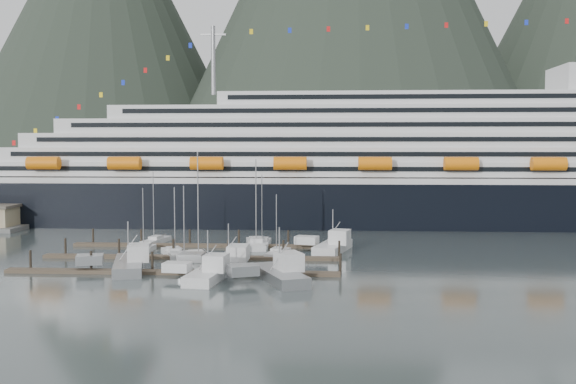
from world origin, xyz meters
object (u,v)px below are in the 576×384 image
sailboat_b (184,260)px  sailboat_f (262,244)px  cruise_ship (384,172)px  sailboat_d (197,259)px  trawler_d (278,274)px  trawler_a (127,264)px  trawler_e (332,246)px  sailboat_c (174,254)px  sailboat_e (156,241)px  sailboat_a (145,250)px  sailboat_g (256,244)px  sailboat_h (278,254)px  trawler_c (227,262)px  trawler_b (207,273)px

sailboat_b → sailboat_f: bearing=-46.2°
cruise_ship → sailboat_b: size_ratio=16.83×
sailboat_d → trawler_d: (13.83, -14.06, 0.53)m
trawler_a → trawler_e: 35.72m
trawler_a → trawler_e: bearing=-72.0°
sailboat_d → trawler_a: 11.64m
sailboat_b → sailboat_c: (-2.86, 5.38, -0.00)m
sailboat_e → trawler_e: size_ratio=1.06×
sailboat_a → sailboat_g: size_ratio=0.70×
sailboat_f → sailboat_c: bearing=132.3°
sailboat_c → sailboat_b: bearing=-176.9°
sailboat_h → trawler_a: 25.34m
sailboat_f → trawler_d: 32.09m
trawler_d → sailboat_g: bearing=-11.5°
sailboat_f → trawler_e: sailboat_f is taller
sailboat_e → trawler_c: (17.39, -25.38, 0.52)m
sailboat_d → trawler_c: 7.87m
sailboat_g → trawler_a: bearing=136.0°
sailboat_e → sailboat_b: bearing=-143.6°
trawler_b → sailboat_a: bearing=39.1°
trawler_d → sailboat_h: bearing=-18.8°
trawler_b → trawler_c: bearing=-3.1°
trawler_e → sailboat_h: bearing=135.6°
sailboat_a → sailboat_b: 13.20m
sailboat_c → trawler_d: sailboat_c is taller
sailboat_f → trawler_a: size_ratio=0.91×
sailboat_b → trawler_b: size_ratio=1.05×
sailboat_e → trawler_d: size_ratio=0.99×
sailboat_d → trawler_b: (4.16, -14.19, 0.48)m
sailboat_a → trawler_b: sailboat_a is taller
cruise_ship → sailboat_c: 63.80m
sailboat_d → sailboat_f: sailboat_d is taller
sailboat_c → trawler_d: 26.80m
sailboat_g → trawler_b: sailboat_g is taller
sailboat_h → trawler_c: 13.75m
sailboat_c → sailboat_d: size_ratio=0.67×
trawler_b → trawler_d: size_ratio=0.85×
sailboat_d → trawler_a: (-8.85, -7.54, 0.52)m
cruise_ship → trawler_b: (-29.13, -69.05, -11.10)m
sailboat_d → trawler_e: size_ratio=1.37×
sailboat_f → sailboat_b: bearing=148.8°
cruise_ship → trawler_c: (-27.67, -60.33, -11.11)m
sailboat_e → trawler_c: bearing=-134.9°
sailboat_b → trawler_c: bearing=-139.7°
sailboat_d → trawler_e: 24.25m
sailboat_f → trawler_d: (5.32, -31.64, 0.56)m
sailboat_e → trawler_b: size_ratio=1.16×
sailboat_e → trawler_c: sailboat_e is taller
sailboat_b → sailboat_d: (2.04, 0.28, 0.05)m
sailboat_b → trawler_e: 26.18m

